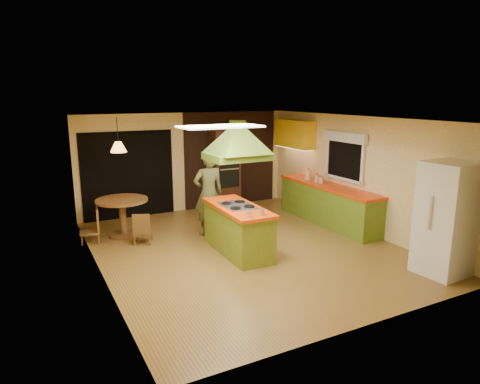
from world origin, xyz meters
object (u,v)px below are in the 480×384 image
kitchen_island (238,229)px  refrigerator (447,219)px  wall_oven (225,169)px  dining_table (122,210)px  canister_large (308,175)px  man (208,193)px

kitchen_island → refrigerator: bearing=-41.5°
kitchen_island → wall_oven: (1.19, 3.06, 0.58)m
wall_oven → dining_table: (-2.90, -1.06, -0.47)m
wall_oven → canister_large: (1.47, -1.62, 0.00)m
kitchen_island → refrigerator: refrigerator is taller
man → canister_large: (2.71, 0.17, 0.14)m
wall_oven → man: bearing=-120.6°
canister_large → wall_oven: bearing=132.1°
refrigerator → canister_large: bearing=85.7°
refrigerator → dining_table: (-4.33, 4.43, -0.38)m
man → canister_large: size_ratio=7.53×
kitchen_island → canister_large: canister_large is taller
kitchen_island → canister_large: bearing=29.8°
man → wall_oven: 2.18m
kitchen_island → refrigerator: 3.61m
man → canister_large: 2.71m
man → dining_table: 1.85m
kitchen_island → dining_table: bearing=132.2°
wall_oven → canister_large: bearing=-44.0°
kitchen_island → canister_large: (2.66, 1.43, 0.58)m
man → dining_table: bearing=-20.6°
dining_table → wall_oven: bearing=20.2°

